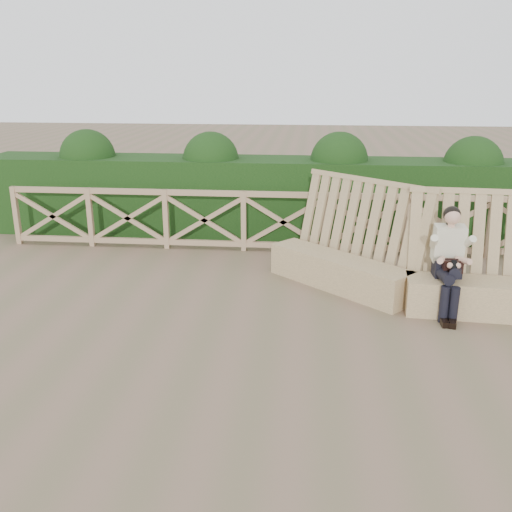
{
  "coord_description": "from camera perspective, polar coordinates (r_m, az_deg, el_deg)",
  "views": [
    {
      "loc": [
        0.5,
        -6.38,
        3.1
      ],
      "look_at": [
        -0.18,
        0.4,
        0.9
      ],
      "focal_mm": 40.0,
      "sensor_mm": 36.0,
      "label": 1
    }
  ],
  "objects": [
    {
      "name": "woman",
      "position": [
        7.93,
        18.76,
        -0.1
      ],
      "size": [
        0.4,
        0.85,
        1.44
      ],
      "rotation": [
        0.0,
        0.0,
        0.02
      ],
      "color": "black",
      "rests_on": "ground"
    },
    {
      "name": "hedge",
      "position": [
        11.34,
        3.07,
        5.89
      ],
      "size": [
        12.0,
        1.2,
        1.5
      ],
      "primitive_type": "cube",
      "color": "black",
      "rests_on": "ground"
    },
    {
      "name": "ground",
      "position": [
        7.11,
        1.1,
        -7.95
      ],
      "size": [
        60.0,
        60.0,
        0.0
      ],
      "primitive_type": "plane",
      "color": "brown",
      "rests_on": "ground"
    },
    {
      "name": "guardrail",
      "position": [
        10.22,
        2.72,
        3.43
      ],
      "size": [
        10.1,
        0.09,
        1.1
      ],
      "color": "#9B795A",
      "rests_on": "ground"
    },
    {
      "name": "bench",
      "position": [
        8.38,
        15.6,
        -1.55
      ],
      "size": [
        4.28,
        2.34,
        1.62
      ],
      "rotation": [
        0.0,
        0.0,
        -0.4
      ],
      "color": "olive",
      "rests_on": "ground"
    }
  ]
}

